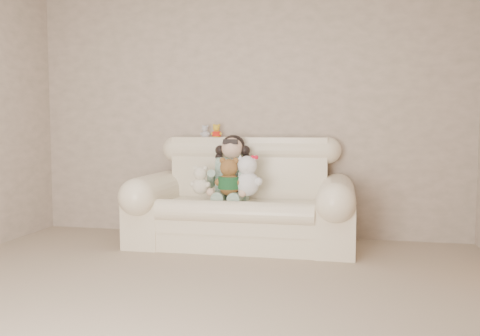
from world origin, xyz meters
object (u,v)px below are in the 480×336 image
Objects in this scene: brown_teddy at (229,173)px; cream_teddy at (200,177)px; seated_child at (232,167)px; white_cat at (247,171)px; sofa at (242,192)px.

brown_teddy is 0.29m from cream_teddy.
seated_child is 2.06× the size of cream_teddy.
seated_child is 0.28m from white_cat.
white_cat is (0.17, 0.02, 0.02)m from brown_teddy.
cream_teddy is (-0.28, 0.02, -0.05)m from brown_teddy.
sofa reaches higher than brown_teddy.
cream_teddy is (-0.45, -0.00, -0.07)m from white_cat.
sofa reaches higher than white_cat.
cream_teddy is at bearing -179.86° from brown_teddy.
white_cat is at bearing -59.30° from sofa.
seated_child is at bearing 18.03° from cream_teddy.
sofa is at bearing -35.93° from seated_child.
brown_teddy is 0.17m from white_cat.
white_cat is (0.08, -0.13, 0.21)m from sofa.
brown_teddy is at bearing -121.56° from sofa.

